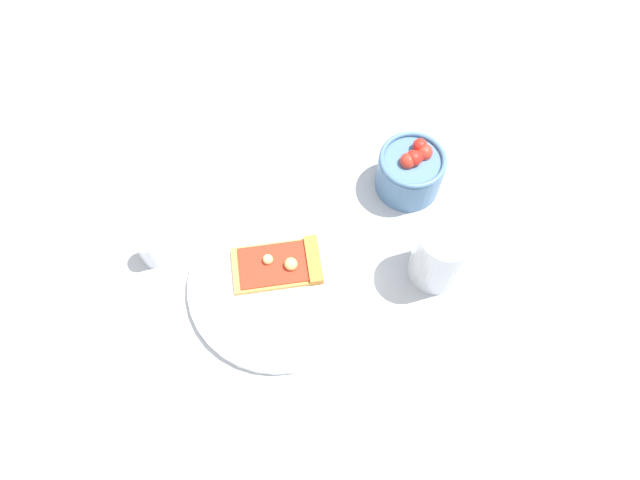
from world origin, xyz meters
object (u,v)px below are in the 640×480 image
at_px(soda_glass, 441,256).
at_px(pepper_shaker, 149,249).
at_px(salad_bowl, 410,170).
at_px(plate, 279,284).
at_px(pizza_slice_main, 283,264).

relative_size(soda_glass, pepper_shaker, 1.74).
bearing_deg(salad_bowl, pepper_shaker, -82.22).
xyz_separation_m(salad_bowl, soda_glass, (0.15, 0.00, 0.01)).
bearing_deg(plate, pizza_slice_main, 155.27).
bearing_deg(pizza_slice_main, pepper_shaker, -106.24).
bearing_deg(plate, salad_bowl, 120.37).
bearing_deg(salad_bowl, soda_glass, 0.64).
bearing_deg(pepper_shaker, salad_bowl, 97.78).
height_order(salad_bowl, pepper_shaker, salad_bowl).
bearing_deg(pepper_shaker, pizza_slice_main, 73.76).
xyz_separation_m(plate, pepper_shaker, (-0.08, -0.18, 0.03)).
xyz_separation_m(pizza_slice_main, soda_glass, (0.04, 0.22, 0.03)).
bearing_deg(pizza_slice_main, plate, -24.73).
height_order(salad_bowl, soda_glass, soda_glass).
bearing_deg(soda_glass, pepper_shaker, -103.66).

